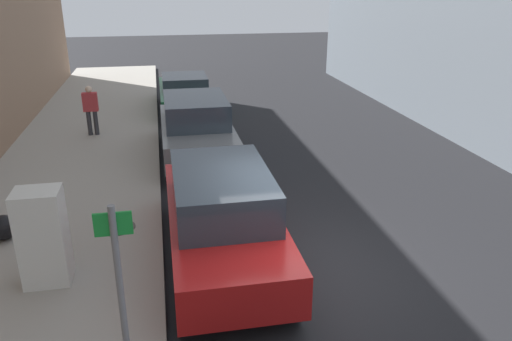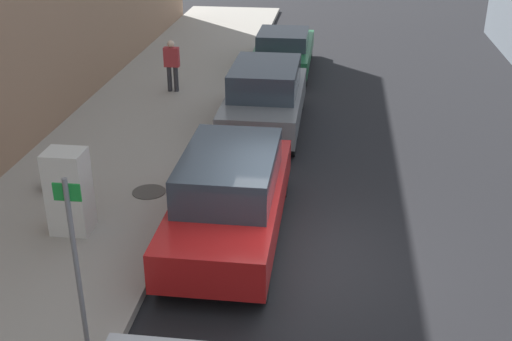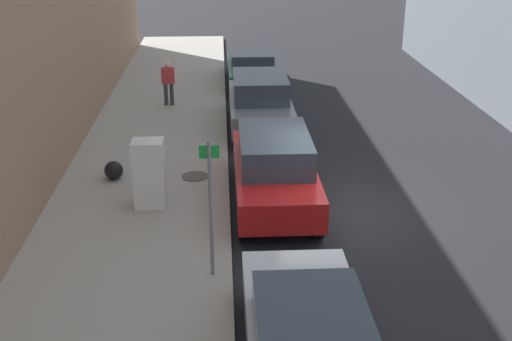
{
  "view_description": "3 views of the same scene",
  "coord_description": "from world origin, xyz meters",
  "views": [
    {
      "loc": [
        -2.2,
        -7.26,
        4.8
      ],
      "look_at": [
        -0.3,
        2.51,
        0.96
      ],
      "focal_mm": 35.0,
      "sensor_mm": 36.0,
      "label": 1
    },
    {
      "loc": [
        0.51,
        -9.62,
        6.27
      ],
      "look_at": [
        -0.83,
        0.93,
        1.28
      ],
      "focal_mm": 45.0,
      "sensor_mm": 36.0,
      "label": 2
    },
    {
      "loc": [
        -2.47,
        -13.45,
        6.57
      ],
      "look_at": [
        -1.7,
        0.76,
        0.79
      ],
      "focal_mm": 45.0,
      "sensor_mm": 36.0,
      "label": 3
    }
  ],
  "objects": [
    {
      "name": "parked_suv_red",
      "position": [
        -1.27,
        0.65,
        0.89
      ],
      "size": [
        1.86,
        4.82,
        1.73
      ],
      "color": "red",
      "rests_on": "ground"
    },
    {
      "name": "sidewalk_slab",
      "position": [
        -4.5,
        0.0,
        0.08
      ],
      "size": [
        4.3,
        44.0,
        0.17
      ],
      "primitive_type": "cube",
      "color": "#9E998E",
      "rests_on": "ground"
    },
    {
      "name": "ground_plane",
      "position": [
        0.0,
        0.0,
        0.0
      ],
      "size": [
        80.0,
        80.0,
        0.0
      ],
      "primitive_type": "plane",
      "color": "black"
    },
    {
      "name": "trash_bag",
      "position": [
        -5.28,
        1.9,
        0.41
      ],
      "size": [
        0.48,
        0.48,
        0.48
      ],
      "primitive_type": "sphere",
      "color": "black",
      "rests_on": "sidewalk_slab"
    },
    {
      "name": "street_sign_post",
      "position": [
        -2.72,
        -2.89,
        1.66
      ],
      "size": [
        0.36,
        0.07,
        2.67
      ],
      "color": "slate",
      "rests_on": "sidewalk_slab"
    },
    {
      "name": "parked_suv_gray",
      "position": [
        -1.27,
        6.28,
        0.91
      ],
      "size": [
        1.91,
        4.52,
        1.76
      ],
      "color": "slate",
      "rests_on": "ground"
    },
    {
      "name": "pedestrian_walking_far",
      "position": [
        -4.35,
        8.64,
        1.05
      ],
      "size": [
        0.45,
        0.22,
        1.56
      ],
      "rotation": [
        0.0,
        0.0,
        2.49
      ],
      "color": "#333338",
      "rests_on": "sidewalk_slab"
    },
    {
      "name": "parked_sedan_green",
      "position": [
        -1.27,
        11.78,
        0.74
      ],
      "size": [
        1.86,
        4.64,
        1.41
      ],
      "color": "#1E6038",
      "rests_on": "ground"
    },
    {
      "name": "manhole_cover",
      "position": [
        -3.22,
        1.94,
        0.17
      ],
      "size": [
        0.7,
        0.7,
        0.02
      ],
      "primitive_type": "cylinder",
      "color": "#47443F",
      "rests_on": "sidewalk_slab"
    },
    {
      "name": "discarded_refrigerator",
      "position": [
        -4.18,
        0.26,
        0.97
      ],
      "size": [
        0.71,
        0.6,
        1.6
      ],
      "color": "silver",
      "rests_on": "sidewalk_slab"
    }
  ]
}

